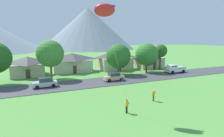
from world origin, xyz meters
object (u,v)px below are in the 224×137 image
Objects in this scene: parked_car_tan_mid_west at (114,77)px; pickup_truck_white_west_side at (175,69)px; house_leftmost at (115,60)px; tree_left_of_center at (50,54)px; tree_near_right at (161,51)px; house_rightmost at (72,62)px; parked_car_silver_west_end at (45,83)px; watcher_person at (154,95)px; house_right_center at (28,66)px; kite_flyer_with_kite at (105,14)px; house_left_center at (147,59)px; tree_near_left at (147,55)px; tree_right_of_center at (118,56)px.

parked_car_tan_mid_west is 18.12m from pickup_truck_white_west_side.
tree_left_of_center is at bearing -161.79° from house_leftmost.
parked_car_tan_mid_west is 0.80× the size of pickup_truck_white_west_side.
tree_near_right is 20.05m from parked_car_tan_mid_west.
tree_near_right is at bearing 23.03° from parked_car_tan_mid_west.
parked_car_silver_west_end is at bearing -119.37° from house_rightmost.
house_rightmost is 6.12× the size of watcher_person.
pickup_truck_white_west_side is at bearing -18.68° from house_right_center.
parked_car_silver_west_end is 0.34× the size of kite_flyer_with_kite.
kite_flyer_with_kite is at bearing -132.76° from house_left_center.
house_left_center is 32.75m from parked_car_silver_west_end.
kite_flyer_with_kite is at bearing -116.90° from house_leftmost.
house_leftmost is 0.76× the size of kite_flyer_with_kite.
pickup_truck_white_west_side is (31.45, 1.33, 0.19)m from parked_car_silver_west_end.
house_rightmost reaches higher than house_left_center.
parked_car_tan_mid_west is at bearing -115.66° from house_leftmost.
tree_left_of_center is 1.19× the size of tree_near_right.
parked_car_tan_mid_west is at bearing 61.95° from kite_flyer_with_kite.
tree_left_of_center is 22.19m from kite_flyer_with_kite.
tree_near_right is at bearing 90.23° from pickup_truck_white_west_side.
tree_near_right is (11.72, -5.43, 2.52)m from house_leftmost.
parked_car_silver_west_end is (-25.36, -5.22, -3.73)m from tree_near_left.
tree_right_of_center reaches higher than house_left_center.
tree_near_right reaches higher than parked_car_tan_mid_west.
watcher_person is at bearing 2.59° from kite_flyer_with_kite.
watcher_person is (5.68, -27.62, -1.66)m from house_rightmost.
tree_near_right is 1.66× the size of parked_car_silver_west_end.
tree_near_right is (29.65, 0.46, -0.30)m from tree_left_of_center.
house_right_center is 0.75× the size of house_rightmost.
tree_left_of_center is 14.45m from parked_car_tan_mid_west.
house_leftmost is 1.16× the size of house_left_center.
tree_near_right reaches higher than house_rightmost.
tree_near_left is at bearing 0.44° from tree_right_of_center.
tree_left_of_center is 29.65m from tree_near_right.
house_rightmost is (-11.93, 1.11, -0.17)m from house_leftmost.
house_leftmost is at bearing 63.10° from kite_flyer_with_kite.
tree_left_of_center reaches higher than house_leftmost.
watcher_person is (-17.98, -21.07, -4.35)m from tree_near_right.
house_left_center is 15.08m from tree_right_of_center.
tree_left_of_center is 0.67× the size of kite_flyer_with_kite.
tree_left_of_center is at bearing 148.28° from parked_car_tan_mid_west.
house_rightmost is 29.39m from kite_flyer_with_kite.
tree_right_of_center reaches higher than watcher_person.
house_leftmost is 16.43m from pickup_truck_white_west_side.
tree_near_right is 7.25m from pickup_truck_white_west_side.
house_leftmost reaches higher than parked_car_silver_west_end.
tree_near_right is 28.04m from watcher_person.
tree_right_of_center is 14.44m from tree_near_right.
parked_car_tan_mid_west is (-16.97, -12.52, -1.62)m from house_left_center.
tree_near_left reaches higher than watcher_person.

